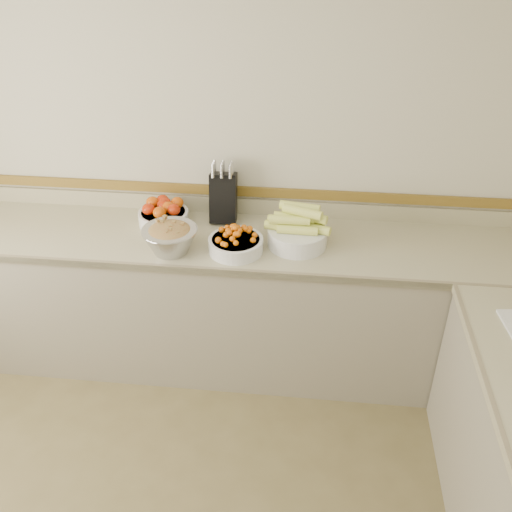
# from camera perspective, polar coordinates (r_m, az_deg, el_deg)

# --- Properties ---
(back_wall) EXTENTS (4.00, 0.00, 4.00)m
(back_wall) POSITION_cam_1_polar(r_m,az_deg,el_deg) (3.39, -4.77, 10.53)
(back_wall) COLOR #BFB99E
(back_wall) RESTS_ON ground_plane
(counter_back) EXTENTS (4.00, 0.65, 1.08)m
(counter_back) POSITION_cam_1_polar(r_m,az_deg,el_deg) (3.53, -5.09, -4.33)
(counter_back) COLOR tan
(counter_back) RESTS_ON ground_plane
(knife_block) EXTENTS (0.16, 0.20, 0.38)m
(knife_block) POSITION_cam_1_polar(r_m,az_deg,el_deg) (3.39, -3.29, 5.98)
(knife_block) COLOR black
(knife_block) RESTS_ON counter_back
(tomato_bowl) EXTENTS (0.30, 0.30, 0.15)m
(tomato_bowl) POSITION_cam_1_polar(r_m,az_deg,el_deg) (3.42, -9.23, 4.22)
(tomato_bowl) COLOR silver
(tomato_bowl) RESTS_ON counter_back
(cherry_tomato_bowl) EXTENTS (0.30, 0.30, 0.17)m
(cherry_tomato_bowl) POSITION_cam_1_polar(r_m,az_deg,el_deg) (3.11, -2.02, 1.35)
(cherry_tomato_bowl) COLOR silver
(cherry_tomato_bowl) RESTS_ON counter_back
(corn_bowl) EXTENTS (0.37, 0.33, 0.25)m
(corn_bowl) POSITION_cam_1_polar(r_m,az_deg,el_deg) (3.16, 4.17, 2.50)
(corn_bowl) COLOR silver
(corn_bowl) RESTS_ON counter_back
(rhubarb_bowl) EXTENTS (0.30, 0.30, 0.17)m
(rhubarb_bowl) POSITION_cam_1_polar(r_m,az_deg,el_deg) (3.12, -8.59, 1.83)
(rhubarb_bowl) COLOR #B2B2BA
(rhubarb_bowl) RESTS_ON counter_back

